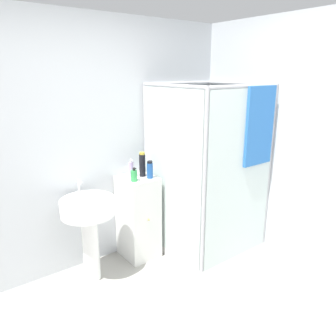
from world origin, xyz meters
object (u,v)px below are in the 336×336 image
Objects in this scene: shampoo_bottle_tall_black at (142,165)px; shampoo_bottle_blue at (150,170)px; lotion_bottle_white at (131,169)px; sink at (89,219)px; soap_dispenser at (134,176)px.

shampoo_bottle_blue is (0.03, -0.10, -0.04)m from shampoo_bottle_tall_black.
shampoo_bottle_tall_black is at bearing -32.14° from lotion_bottle_white.
shampoo_bottle_tall_black reaches higher than sink.
shampoo_bottle_blue is 0.99× the size of lotion_bottle_white.
sink is 0.79m from shampoo_bottle_tall_black.
soap_dispenser reaches higher than sink.
sink is 6.75× the size of soap_dispenser.
shampoo_bottle_blue is at bearing -0.32° from sink.
soap_dispenser is 0.56× the size of shampoo_bottle_tall_black.
sink is 3.76× the size of shampoo_bottle_tall_black.
soap_dispenser is 0.78× the size of shampoo_bottle_blue.
lotion_bottle_white is at bearing 15.74° from sink.
soap_dispenser is at bearing -110.66° from lotion_bottle_white.
lotion_bottle_white is (0.57, 0.16, 0.35)m from sink.
soap_dispenser is (0.51, 0.01, 0.33)m from sink.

